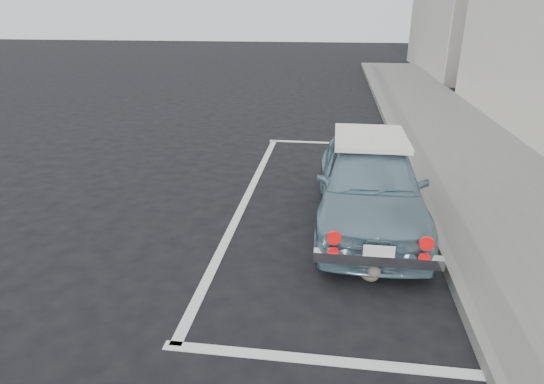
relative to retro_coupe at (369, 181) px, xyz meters
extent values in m
plane|color=black|center=(-0.98, -2.42, -0.62)|extent=(80.00, 80.00, 0.00)
cube|color=slate|center=(2.22, -0.42, -0.54)|extent=(2.80, 40.00, 0.15)
cube|color=silver|center=(-0.48, -2.92, -0.61)|extent=(3.00, 0.12, 0.01)
cube|color=silver|center=(-0.48, 4.08, -0.61)|extent=(3.00, 0.12, 0.01)
cube|color=silver|center=(-1.88, 0.58, -0.61)|extent=(0.12, 7.00, 0.01)
imported|color=slate|center=(0.00, 0.00, -0.01)|extent=(1.44, 3.58, 1.22)
cube|color=silver|center=(0.00, 0.36, 0.53)|extent=(1.01, 1.36, 0.07)
cube|color=silver|center=(0.00, -1.74, -0.24)|extent=(1.37, 0.12, 0.12)
cube|color=white|center=(0.00, -1.78, -0.14)|extent=(0.33, 0.02, 0.17)
cylinder|color=red|center=(-0.47, -1.77, 0.00)|extent=(0.15, 0.04, 0.15)
cylinder|color=red|center=(0.48, -1.77, 0.00)|extent=(0.15, 0.04, 0.15)
cylinder|color=red|center=(-0.47, -1.77, -0.18)|extent=(0.12, 0.04, 0.12)
cylinder|color=red|center=(0.48, -1.77, -0.18)|extent=(0.12, 0.04, 0.12)
ellipsoid|color=#6F5F54|center=(-0.06, -1.52, -0.49)|extent=(0.34, 0.44, 0.23)
sphere|color=#6F5F54|center=(-0.01, -1.69, -0.41)|extent=(0.15, 0.15, 0.15)
cone|color=#6F5F54|center=(-0.05, -1.70, -0.34)|extent=(0.05, 0.05, 0.06)
cone|color=#6F5F54|center=(0.02, -1.67, -0.34)|extent=(0.05, 0.05, 0.06)
cylinder|color=#6F5F54|center=(-0.06, -1.32, -0.57)|extent=(0.18, 0.22, 0.03)
camera|label=1|loc=(-0.55, -6.09, 2.26)|focal=30.00mm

